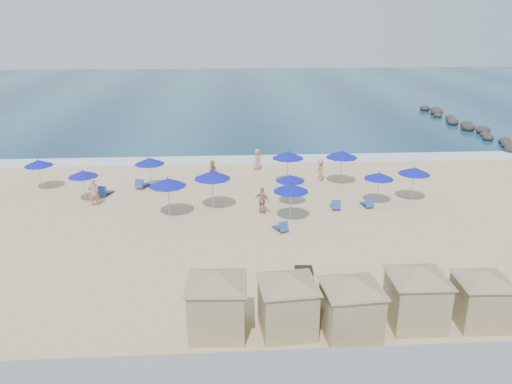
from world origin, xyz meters
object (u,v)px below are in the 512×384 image
beachgoer_2 (262,201)px  umbrella_5 (290,178)px  rock_jetty (473,129)px  beachgoer_3 (320,170)px  umbrella_6 (288,155)px  umbrella_9 (414,171)px  cabana_2 (352,298)px  umbrella_8 (342,154)px  umbrella_0 (38,163)px  umbrella_2 (149,161)px  cabana_0 (217,294)px  umbrella_10 (379,176)px  beachgoer_0 (93,192)px  umbrella_1 (83,174)px  beachgoer_1 (213,172)px  beachgoer_4 (257,159)px  trash_bin (304,277)px  umbrella_4 (212,175)px  cabana_1 (288,294)px  umbrella_3 (168,182)px  umbrella_7 (291,188)px  cabana_3 (417,287)px

beachgoer_2 → umbrella_5: bearing=-107.1°
rock_jetty → beachgoer_3: beachgoer_3 is taller
umbrella_6 → umbrella_9: umbrella_6 is taller
cabana_2 → beachgoer_3: size_ratio=2.70×
umbrella_8 → beachgoer_3: umbrella_8 is taller
umbrella_0 → umbrella_2: (7.78, -0.42, 0.12)m
umbrella_6 → cabana_0: bearing=-105.5°
umbrella_10 → beachgoer_3: umbrella_10 is taller
umbrella_6 → beachgoer_0: (-13.08, -3.37, -1.36)m
umbrella_9 → umbrella_0: bearing=171.4°
umbrella_1 → umbrella_9: umbrella_9 is taller
umbrella_0 → umbrella_5: size_ratio=1.06×
umbrella_9 → beachgoer_1: umbrella_9 is taller
beachgoer_1 → beachgoer_4: bearing=41.9°
cabana_2 → beachgoer_1: (-5.60, 18.75, -0.69)m
umbrella_2 → umbrella_5: (9.47, -3.76, -0.24)m
cabana_0 → beachgoer_4: bearing=82.2°
umbrella_0 → beachgoer_4: (15.65, 3.94, -1.12)m
rock_jetty → trash_bin: bearing=-126.8°
umbrella_4 → beachgoer_3: size_ratio=1.62×
rock_jetty → cabana_0: size_ratio=5.75×
umbrella_8 → trash_bin: bearing=-108.9°
umbrella_0 → umbrella_9: umbrella_9 is taller
cabana_1 → umbrella_0: size_ratio=1.95×
cabana_1 → beachgoer_3: size_ratio=2.71×
cabana_1 → umbrella_2: cabana_1 is taller
umbrella_5 → beachgoer_2: bearing=-144.0°
beachgoer_4 → umbrella_3: bearing=172.4°
rock_jetty → beachgoer_2: bearing=-137.9°
beachgoer_0 → beachgoer_3: bearing=174.5°
umbrella_7 → umbrella_10: umbrella_7 is taller
umbrella_7 → umbrella_2: bearing=145.2°
cabana_1 → umbrella_5: 13.82m
beachgoer_0 → cabana_0: bearing=98.9°
rock_jetty → umbrella_10: 26.39m
umbrella_10 → umbrella_8: bearing=110.2°
cabana_3 → umbrella_6: cabana_3 is taller
umbrella_5 → rock_jetty: bearing=42.5°
rock_jetty → cabana_1: cabana_1 is taller
cabana_2 → umbrella_3: bearing=123.1°
rock_jetty → beachgoer_3: bearing=-141.5°
umbrella_0 → umbrella_9: 25.79m
umbrella_0 → umbrella_4: umbrella_4 is taller
cabana_2 → beachgoer_1: 19.58m
umbrella_0 → umbrella_8: 21.50m
cabana_3 → umbrella_7: cabana_3 is taller
umbrella_0 → umbrella_5: umbrella_0 is taller
rock_jetty → beachgoer_0: beachgoer_0 is taller
umbrella_2 → umbrella_3: 5.58m
rock_jetty → umbrella_2: bearing=-152.3°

